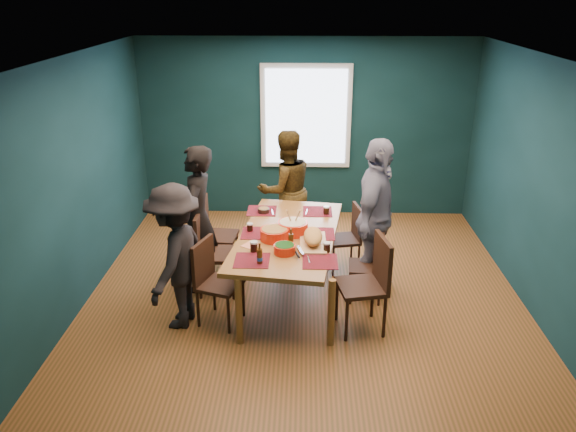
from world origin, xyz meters
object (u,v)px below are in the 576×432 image
Objects in this scene: chair_right_mid at (373,261)px; person_near_left at (175,257)px; person_right at (375,218)px; bowl_dumpling at (293,227)px; bowl_herbs at (285,249)px; chair_left_far at (211,229)px; dining_table at (288,240)px; chair_left_mid at (209,247)px; chair_left_near at (212,276)px; person_far_left at (197,219)px; chair_right_far at (350,233)px; bowl_salad at (274,234)px; cutting_board at (313,238)px; chair_right_near at (371,277)px; person_back at (286,190)px.

person_near_left reaches higher than chair_right_mid.
person_right is 1.18× the size of person_near_left.
bowl_dumpling is 0.52m from bowl_herbs.
bowl_herbs is at bearing 105.23° from person_near_left.
chair_left_far reaches higher than chair_right_mid.
dining_table is 0.92m from chair_left_mid.
person_far_left reaches higher than chair_left_near.
chair_left_far is at bearing -177.84° from person_near_left.
chair_right_mid is at bearing -85.80° from chair_right_far.
chair_left_mid is 0.85m from bowl_salad.
chair_left_mid is 1.27m from cutting_board.
chair_right_far is at bearing 7.89° from chair_left_far.
bowl_dumpling reaches higher than chair_left_mid.
person_right is 0.83m from cutting_board.
chair_right_near reaches higher than chair_left_far.
person_right reaches higher than person_near_left.
cutting_board is (1.41, 0.34, 0.08)m from person_near_left.
chair_left_mid reaches higher than dining_table.
bowl_salad is at bearing 124.95° from person_right.
person_far_left is 1.11× the size of person_near_left.
person_far_left is at bearing 129.44° from chair_left_near.
chair_left_far is 0.93× the size of chair_right_near.
bowl_salad is (-1.13, -0.32, -0.06)m from person_right.
chair_left_near is at bearing -165.79° from cutting_board.
person_near_left is at bearing -161.16° from chair_right_mid.
chair_left_far reaches higher than chair_left_near.
chair_left_far is (-0.97, 0.63, -0.16)m from dining_table.
chair_left_mid is at bearing 111.16° from person_right.
person_right is (0.23, -0.54, 0.43)m from chair_right_far.
chair_right_mid is 0.48× the size of person_far_left.
bowl_herbs is at bearing 159.32° from chair_right_near.
person_right is (0.02, 0.20, 0.44)m from chair_right_mid.
person_far_left reaches higher than chair_left_mid.
cutting_board is at bearing -158.04° from chair_right_mid.
person_near_left is at bearing 37.21° from person_back.
chair_right_far is 2.32m from person_near_left.
cutting_board is at bearing -30.18° from chair_left_far.
person_near_left is 2.26× the size of cutting_board.
cutting_board is at bearing 139.71° from person_right.
person_back reaches higher than chair_right_mid.
bowl_dumpling reaches higher than bowl_herbs.
person_near_left reaches higher than chair_left_mid.
bowl_salad reaches higher than bowl_herbs.
chair_left_near reaches higher than bowl_salad.
person_right reaches higher than chair_right_mid.
bowl_herbs reaches higher than chair_right_far.
chair_right_mid is at bearing 115.14° from person_near_left.
chair_right_far is 0.49× the size of person_far_left.
bowl_salad is 0.92× the size of bowl_dumpling.
bowl_dumpling is (0.83, 0.56, 0.33)m from chair_left_near.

